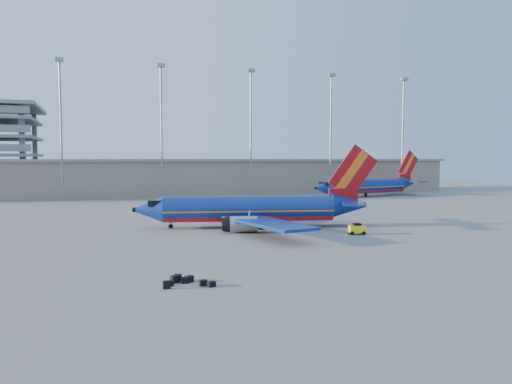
# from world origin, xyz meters

# --- Properties ---
(ground) EXTENTS (220.00, 220.00, 0.00)m
(ground) POSITION_xyz_m (0.00, 0.00, 0.00)
(ground) COLOR slate
(ground) RESTS_ON ground
(terminal_building) EXTENTS (122.00, 16.00, 8.50)m
(terminal_building) POSITION_xyz_m (10.00, 58.00, 4.32)
(terminal_building) COLOR gray
(terminal_building) RESTS_ON ground
(light_mast_row) EXTENTS (101.60, 1.60, 28.65)m
(light_mast_row) POSITION_xyz_m (5.00, 46.00, 17.55)
(light_mast_row) COLOR gray
(light_mast_row) RESTS_ON ground
(aircraft_main) EXTENTS (31.01, 29.52, 10.62)m
(aircraft_main) POSITION_xyz_m (0.33, -1.74, 2.27)
(aircraft_main) COLOR navy
(aircraft_main) RESTS_ON ground
(aircraft_second) EXTENTS (31.12, 13.98, 10.69)m
(aircraft_second) POSITION_xyz_m (40.38, 37.53, 2.45)
(aircraft_second) COLOR navy
(aircraft_second) RESTS_ON ground
(baggage_tug) EXTENTS (2.01, 1.48, 1.30)m
(baggage_tug) POSITION_xyz_m (9.75, -11.14, 0.68)
(baggage_tug) COLOR yellow
(baggage_tug) RESTS_ON ground
(luggage_pile) EXTENTS (3.58, 2.93, 0.54)m
(luggage_pile) POSITION_xyz_m (-13.25, -27.46, 0.23)
(luggage_pile) COLOR black
(luggage_pile) RESTS_ON ground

